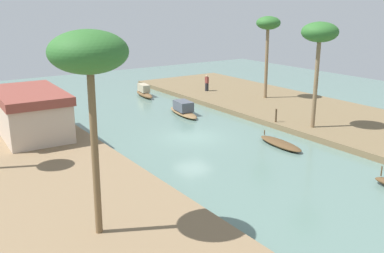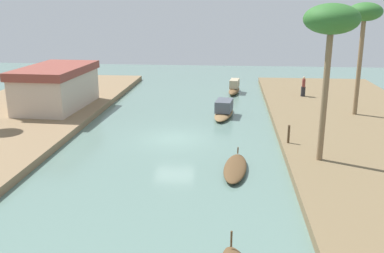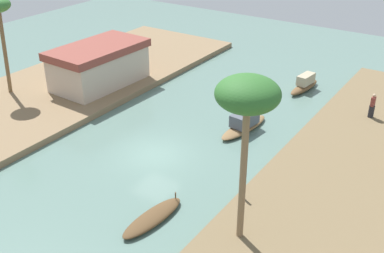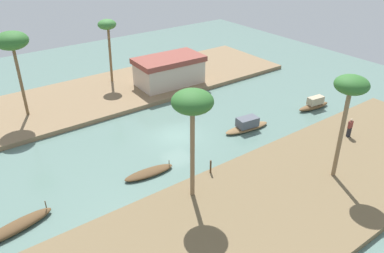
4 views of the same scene
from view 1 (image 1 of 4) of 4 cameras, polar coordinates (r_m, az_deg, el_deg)
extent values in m
plane|color=slate|center=(32.20, 0.11, -1.40)|extent=(67.08, 67.08, 0.00)
cube|color=brown|center=(40.08, 14.72, 1.89)|extent=(42.61, 11.39, 0.45)
cube|color=#846B4C|center=(27.53, -21.52, -5.14)|extent=(42.61, 11.39, 0.45)
cylinder|color=brown|center=(25.95, 23.58, -5.37)|extent=(0.07, 0.07, 0.58)
ellipsoid|color=brown|center=(46.27, -6.25, 4.22)|extent=(3.99, 1.39, 0.53)
cube|color=tan|center=(46.28, -6.34, 5.04)|extent=(1.83, 1.00, 0.78)
ellipsoid|color=brown|center=(38.52, -1.14, 1.82)|extent=(4.80, 1.83, 0.40)
cube|color=#4C515B|center=(38.39, -1.15, 2.73)|extent=(2.09, 1.40, 0.85)
ellipsoid|color=brown|center=(30.75, 11.51, -2.20)|extent=(4.11, 1.47, 0.39)
cylinder|color=brown|center=(31.94, 9.47, -0.78)|extent=(0.07, 0.07, 0.37)
cylinder|color=#232328|center=(46.82, 1.95, 5.20)|extent=(0.40, 0.40, 0.84)
cube|color=brown|center=(46.69, 1.96, 6.11)|extent=(0.43, 0.25, 0.67)
sphere|color=tan|center=(46.61, 1.97, 6.65)|extent=(0.23, 0.23, 0.23)
cylinder|color=#4C3823|center=(35.07, 10.95, 1.43)|extent=(0.14, 0.14, 1.07)
cylinder|color=#7F6647|center=(33.68, 15.91, 5.31)|extent=(0.31, 0.32, 6.58)
ellipsoid|color=#2D6628|center=(33.22, 16.41, 11.79)|extent=(2.66, 2.66, 1.47)
cylinder|color=#7F6647|center=(43.51, 9.73, 8.14)|extent=(0.31, 0.38, 6.82)
ellipsoid|color=#2D6628|center=(43.17, 9.98, 13.23)|extent=(2.31, 2.31, 1.27)
cylinder|color=brown|center=(17.55, -12.59, -3.58)|extent=(0.29, 0.35, 6.81)
ellipsoid|color=#2D6628|center=(16.68, -13.43, 9.50)|extent=(2.99, 2.99, 1.64)
cube|color=#C6B29E|center=(33.03, -20.33, 1.19)|extent=(7.50, 4.39, 2.61)
cube|color=brown|center=(32.69, -20.60, 3.91)|extent=(7.95, 4.65, 0.60)
camera|label=2|loc=(20.86, 55.96, 5.23)|focal=39.56mm
camera|label=3|loc=(34.08, 49.16, 19.91)|focal=44.37mm
camera|label=4|loc=(44.15, 47.66, 21.15)|focal=35.73mm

